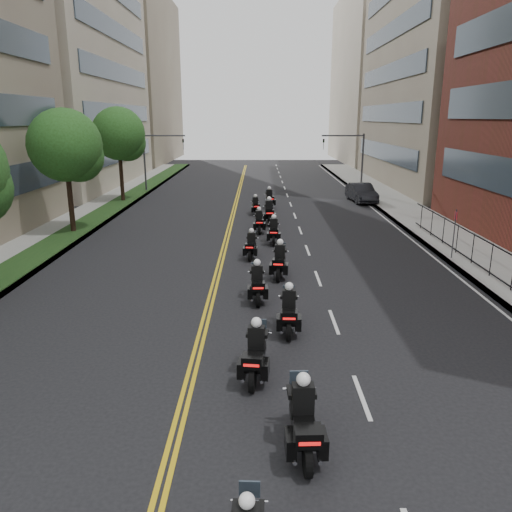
{
  "coord_description": "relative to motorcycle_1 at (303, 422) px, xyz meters",
  "views": [
    {
      "loc": [
        0.46,
        -6.68,
        7.13
      ],
      "look_at": [
        0.37,
        13.14,
        1.59
      ],
      "focal_mm": 35.0,
      "sensor_mm": 36.0,
      "label": 1
    }
  ],
  "objects": [
    {
      "name": "motorcycle_3",
      "position": [
        0.06,
        6.38,
        -0.04
      ],
      "size": [
        0.56,
        2.35,
        1.73
      ],
      "rotation": [
        0.0,
        0.0,
        -0.05
      ],
      "color": "black",
      "rests_on": "ground"
    },
    {
      "name": "motorcycle_1",
      "position": [
        0.0,
        0.0,
        0.0
      ],
      "size": [
        0.58,
        2.48,
        1.83
      ],
      "rotation": [
        0.0,
        0.0,
        0.04
      ],
      "color": "black",
      "rests_on": "ground"
    },
    {
      "name": "motorcycle_8",
      "position": [
        -0.93,
        21.65,
        -0.08
      ],
      "size": [
        0.51,
        2.2,
        1.63
      ],
      "rotation": [
        0.0,
        0.0,
        0.03
      ],
      "color": "black",
      "rests_on": "ground"
    },
    {
      "name": "building_right_far",
      "position": [
        20.05,
        75.2,
        12.28
      ],
      "size": [
        15.0,
        28.0,
        26.0
      ],
      "primitive_type": "cube",
      "color": "#A7A086",
      "rests_on": "ground"
    },
    {
      "name": "sidewalk_right",
      "position": [
        10.55,
        22.2,
        -0.65
      ],
      "size": [
        4.0,
        90.0,
        0.15
      ],
      "primitive_type": "cube",
      "color": "gray",
      "rests_on": "ground"
    },
    {
      "name": "grass_strip",
      "position": [
        -12.65,
        22.2,
        -0.55
      ],
      "size": [
        2.0,
        90.0,
        0.04
      ],
      "primitive_type": "cube",
      "color": "#143815",
      "rests_on": "sidewalk_left"
    },
    {
      "name": "motorcycle_2",
      "position": [
        -1.05,
        3.23,
        -0.03
      ],
      "size": [
        0.69,
        2.39,
        1.77
      ],
      "rotation": [
        0.0,
        0.0,
        -0.12
      ],
      "color": "black",
      "rests_on": "ground"
    },
    {
      "name": "building_left_far",
      "position": [
        -23.45,
        75.2,
        12.28
      ],
      "size": [
        16.0,
        28.0,
        26.0
      ],
      "primitive_type": "cube",
      "color": "#7F705D",
      "rests_on": "ground"
    },
    {
      "name": "motorcycle_5",
      "position": [
        0.0,
        12.45,
        -0.02
      ],
      "size": [
        0.69,
        2.39,
        1.77
      ],
      "rotation": [
        0.0,
        0.0,
        -0.11
      ],
      "color": "black",
      "rests_on": "ground"
    },
    {
      "name": "traffic_signal_right",
      "position": [
        8.09,
        39.2,
        2.98
      ],
      "size": [
        4.09,
        0.2,
        5.6
      ],
      "color": "#3F3F44",
      "rests_on": "ground"
    },
    {
      "name": "street_trees",
      "position": [
        -12.49,
        15.81,
        4.41
      ],
      "size": [
        4.4,
        38.4,
        7.98
      ],
      "color": "#311D16",
      "rests_on": "ground"
    },
    {
      "name": "sidewalk_left",
      "position": [
        -13.45,
        22.2,
        -0.65
      ],
      "size": [
        4.0,
        90.0,
        0.15
      ],
      "primitive_type": "cube",
      "color": "gray",
      "rests_on": "ground"
    },
    {
      "name": "motorcycle_7",
      "position": [
        -0.08,
        18.81,
        -0.06
      ],
      "size": [
        0.53,
        2.28,
        1.68
      ],
      "rotation": [
        0.0,
        0.0,
        -0.04
      ],
      "color": "black",
      "rests_on": "ground"
    },
    {
      "name": "parked_sedan",
      "position": [
        7.95,
        33.52,
        0.07
      ],
      "size": [
        2.12,
        4.98,
        1.6
      ],
      "primitive_type": "imported",
      "rotation": [
        0.0,
        0.0,
        0.09
      ],
      "color": "black",
      "rests_on": "ground"
    },
    {
      "name": "motorcycle_9",
      "position": [
        -0.23,
        24.28,
        0.02
      ],
      "size": [
        0.59,
        2.54,
        1.87
      ],
      "rotation": [
        0.0,
        0.0,
        0.02
      ],
      "color": "black",
      "rests_on": "ground"
    },
    {
      "name": "building_right_tan",
      "position": [
        20.03,
        45.2,
        14.28
      ],
      "size": [
        15.11,
        28.0,
        30.0
      ],
      "color": "#7F705D",
      "rests_on": "ground"
    },
    {
      "name": "motorcycle_4",
      "position": [
        -1.02,
        9.37,
        -0.05
      ],
      "size": [
        0.55,
        2.3,
        1.69
      ],
      "rotation": [
        0.0,
        0.0,
        0.04
      ],
      "color": "black",
      "rests_on": "ground"
    },
    {
      "name": "motorcycle_11",
      "position": [
        -0.07,
        30.61,
        -0.04
      ],
      "size": [
        0.66,
        2.33,
        1.72
      ],
      "rotation": [
        0.0,
        0.0,
        0.11
      ],
      "color": "black",
      "rests_on": "ground"
    },
    {
      "name": "motorcycle_6",
      "position": [
        -1.34,
        15.66,
        -0.11
      ],
      "size": [
        0.58,
        2.11,
        1.56
      ],
      "rotation": [
        0.0,
        0.0,
        -0.09
      ],
      "color": "black",
      "rests_on": "ground"
    },
    {
      "name": "building_left_mid",
      "position": [
        -23.42,
        45.2,
        16.28
      ],
      "size": [
        16.11,
        28.0,
        34.0
      ],
      "color": "#A7A086",
      "rests_on": "ground"
    },
    {
      "name": "motorcycle_10",
      "position": [
        -1.18,
        27.64,
        -0.12
      ],
      "size": [
        0.57,
        2.07,
        1.53
      ],
      "rotation": [
        0.0,
        0.0,
        0.1
      ],
      "color": "black",
      "rests_on": "ground"
    },
    {
      "name": "traffic_signal_left",
      "position": [
        -10.98,
        39.2,
        2.98
      ],
      "size": [
        4.09,
        0.2,
        5.6
      ],
      "color": "#3F3F44",
      "rests_on": "ground"
    }
  ]
}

